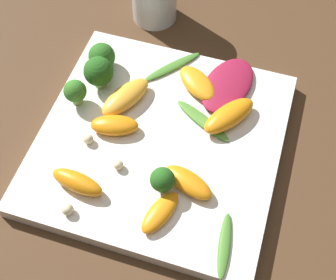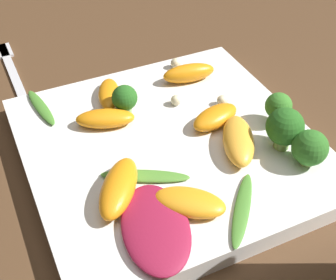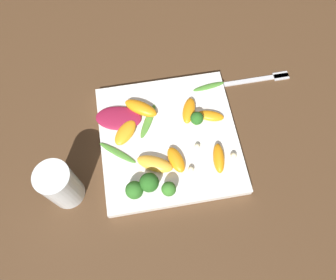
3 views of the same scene
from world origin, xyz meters
The scene contains 20 objects.
ground_plane centered at (0.00, 0.00, 0.00)m, with size 2.40×2.40×0.00m, color #4C331E.
plate centered at (0.00, 0.00, 0.01)m, with size 0.29×0.29×0.02m.
radicchio_leaf_0 centered at (-0.06, -0.10, 0.03)m, with size 0.08×0.11×0.01m.
orange_segment_0 centered at (0.06, -0.04, 0.03)m, with size 0.06×0.08×0.02m.
orange_segment_1 centered at (0.06, 0.01, 0.03)m, with size 0.06×0.04×0.02m.
orange_segment_2 centered at (0.07, 0.09, 0.03)m, with size 0.07×0.03×0.02m.
orange_segment_3 centered at (-0.05, 0.05, 0.03)m, with size 0.07×0.05×0.02m.
orange_segment_4 centered at (-0.02, -0.09, 0.03)m, with size 0.07×0.07×0.02m.
orange_segment_5 centered at (-0.03, 0.10, 0.03)m, with size 0.04×0.06×0.01m.
orange_segment_6 centered at (-0.07, -0.05, 0.03)m, with size 0.07×0.08×0.02m.
broccoli_floret_0 centered at (0.12, -0.02, 0.04)m, with size 0.03×0.03×0.04m.
broccoli_floret_1 centered at (-0.02, 0.06, 0.04)m, with size 0.03×0.03×0.03m.
broccoli_floret_2 centered at (0.11, -0.09, 0.04)m, with size 0.04×0.04×0.04m.
broccoli_floret_3 centered at (0.10, -0.06, 0.05)m, with size 0.04×0.04×0.05m.
arugula_sprig_0 centered at (-0.11, 0.11, 0.02)m, with size 0.02×0.08×0.01m.
arugula_sprig_1 centered at (-0.04, -0.04, 0.02)m, with size 0.08×0.05×0.01m.
arugula_sprig_2 centered at (0.02, -0.11, 0.02)m, with size 0.07×0.08×0.00m.
macadamia_nut_0 centered at (0.03, 0.05, 0.03)m, with size 0.01×0.01×0.01m.
macadamia_nut_1 centered at (0.07, 0.12, 0.03)m, with size 0.01×0.01×0.01m.
macadamia_nut_2 centered at (0.08, 0.03, 0.03)m, with size 0.01×0.01×0.01m.
Camera 1 is at (-0.10, 0.29, 0.50)m, focal length 50.00 mm.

